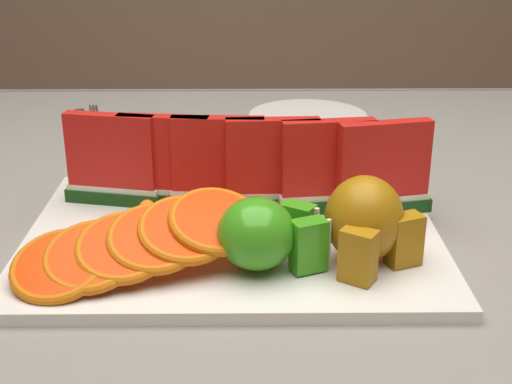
{
  "coord_description": "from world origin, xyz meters",
  "views": [
    {
      "loc": [
        0.07,
        -0.73,
        1.07
      ],
      "look_at": [
        0.08,
        -0.09,
        0.81
      ],
      "focal_mm": 50.0,
      "sensor_mm": 36.0,
      "label": 1
    }
  ],
  "objects_px": {
    "platter": "(233,237)",
    "apple_cluster": "(265,234)",
    "pear_cluster": "(366,222)",
    "fork": "(83,124)",
    "side_plate": "(308,117)"
  },
  "relations": [
    {
      "from": "platter",
      "to": "apple_cluster",
      "type": "xyz_separation_m",
      "value": [
        0.03,
        -0.07,
        0.04
      ]
    },
    {
      "from": "pear_cluster",
      "to": "fork",
      "type": "bearing_deg",
      "value": 127.37
    },
    {
      "from": "apple_cluster",
      "to": "side_plate",
      "type": "height_order",
      "value": "apple_cluster"
    },
    {
      "from": "pear_cluster",
      "to": "side_plate",
      "type": "xyz_separation_m",
      "value": [
        -0.01,
        0.48,
        -0.05
      ]
    },
    {
      "from": "apple_cluster",
      "to": "pear_cluster",
      "type": "height_order",
      "value": "pear_cluster"
    },
    {
      "from": "apple_cluster",
      "to": "fork",
      "type": "xyz_separation_m",
      "value": [
        -0.26,
        0.47,
        -0.04
      ]
    },
    {
      "from": "platter",
      "to": "pear_cluster",
      "type": "xyz_separation_m",
      "value": [
        0.12,
        -0.06,
        0.04
      ]
    },
    {
      "from": "platter",
      "to": "fork",
      "type": "height_order",
      "value": "platter"
    },
    {
      "from": "platter",
      "to": "apple_cluster",
      "type": "bearing_deg",
      "value": -68.53
    },
    {
      "from": "apple_cluster",
      "to": "pear_cluster",
      "type": "distance_m",
      "value": 0.09
    },
    {
      "from": "apple_cluster",
      "to": "fork",
      "type": "bearing_deg",
      "value": 119.05
    },
    {
      "from": "pear_cluster",
      "to": "apple_cluster",
      "type": "bearing_deg",
      "value": -172.5
    },
    {
      "from": "apple_cluster",
      "to": "fork",
      "type": "distance_m",
      "value": 0.54
    },
    {
      "from": "platter",
      "to": "pear_cluster",
      "type": "distance_m",
      "value": 0.14
    },
    {
      "from": "pear_cluster",
      "to": "side_plate",
      "type": "height_order",
      "value": "pear_cluster"
    }
  ]
}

